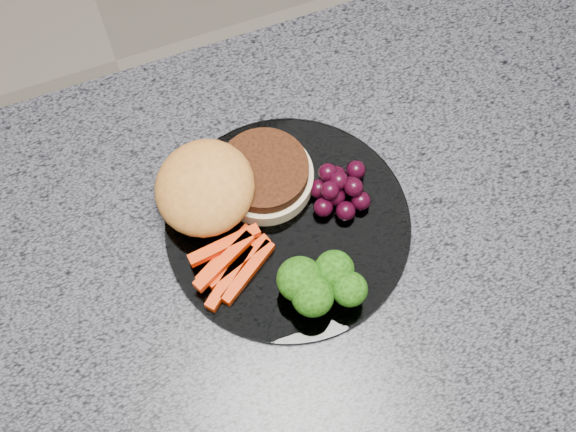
{
  "coord_description": "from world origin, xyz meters",
  "views": [
    {
      "loc": [
        -0.02,
        -0.27,
        1.68
      ],
      "look_at": [
        0.11,
        0.05,
        0.93
      ],
      "focal_mm": 50.0,
      "sensor_mm": 36.0,
      "label": 1
    }
  ],
  "objects_px": {
    "plate": "(288,225)",
    "burger": "(226,185)",
    "grape_bunch": "(340,189)",
    "island_cabinet": "(235,396)"
  },
  "relations": [
    {
      "from": "burger",
      "to": "grape_bunch",
      "type": "height_order",
      "value": "burger"
    },
    {
      "from": "burger",
      "to": "grape_bunch",
      "type": "distance_m",
      "value": 0.12
    },
    {
      "from": "plate",
      "to": "burger",
      "type": "distance_m",
      "value": 0.08
    },
    {
      "from": "grape_bunch",
      "to": "burger",
      "type": "bearing_deg",
      "value": 159.48
    },
    {
      "from": "burger",
      "to": "grape_bunch",
      "type": "relative_size",
      "value": 2.9
    },
    {
      "from": "grape_bunch",
      "to": "plate",
      "type": "bearing_deg",
      "value": -169.06
    },
    {
      "from": "island_cabinet",
      "to": "burger",
      "type": "bearing_deg",
      "value": 60.45
    },
    {
      "from": "plate",
      "to": "burger",
      "type": "xyz_separation_m",
      "value": [
        -0.05,
        0.05,
        0.03
      ]
    },
    {
      "from": "plate",
      "to": "grape_bunch",
      "type": "xyz_separation_m",
      "value": [
        0.06,
        0.01,
        0.02
      ]
    },
    {
      "from": "plate",
      "to": "burger",
      "type": "height_order",
      "value": "burger"
    }
  ]
}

